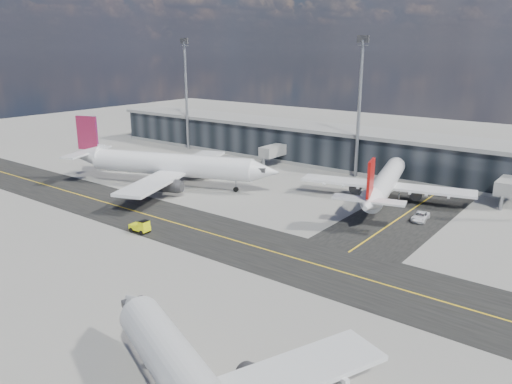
# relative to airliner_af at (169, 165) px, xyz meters

# --- Properties ---
(ground) EXTENTS (300.00, 300.00, 0.00)m
(ground) POSITION_rel_airliner_af_xyz_m (25.95, -18.63, -4.36)
(ground) COLOR gray
(ground) RESTS_ON ground
(taxiway_lanes) EXTENTS (180.00, 63.00, 0.03)m
(taxiway_lanes) POSITION_rel_airliner_af_xyz_m (29.86, -7.89, -4.35)
(taxiway_lanes) COLOR black
(taxiway_lanes) RESTS_ON ground
(terminal_concourse) EXTENTS (152.00, 19.80, 8.80)m
(terminal_concourse) POSITION_rel_airliner_af_xyz_m (25.99, 36.30, -0.27)
(terminal_concourse) COLOR black
(terminal_concourse) RESTS_ON ground
(floodlight_masts) EXTENTS (102.50, 0.70, 28.90)m
(floodlight_masts) POSITION_rel_airliner_af_xyz_m (25.95, 29.37, 11.24)
(floodlight_masts) COLOR gray
(floodlight_masts) RESTS_ON ground
(airliner_af) EXTENTS (43.24, 37.36, 13.21)m
(airliner_af) POSITION_rel_airliner_af_xyz_m (0.00, 0.00, 0.00)
(airliner_af) COLOR white
(airliner_af) RESTS_ON ground
(airliner_redtail) EXTENTS (30.71, 35.70, 10.69)m
(airliner_redtail) POSITION_rel_airliner_af_xyz_m (38.24, 15.79, -0.83)
(airliner_redtail) COLOR white
(airliner_redtail) RESTS_ON ground
(baggage_tug) EXTENTS (3.30, 1.83, 2.01)m
(baggage_tug) POSITION_rel_airliner_af_xyz_m (15.98, -20.72, -3.36)
(baggage_tug) COLOR #E5ED0C
(baggage_tug) RESTS_ON ground
(service_van) EXTENTS (2.68, 4.96, 1.32)m
(service_van) POSITION_rel_airliner_af_xyz_m (46.99, 10.01, -3.70)
(service_van) COLOR white
(service_van) RESTS_ON ground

